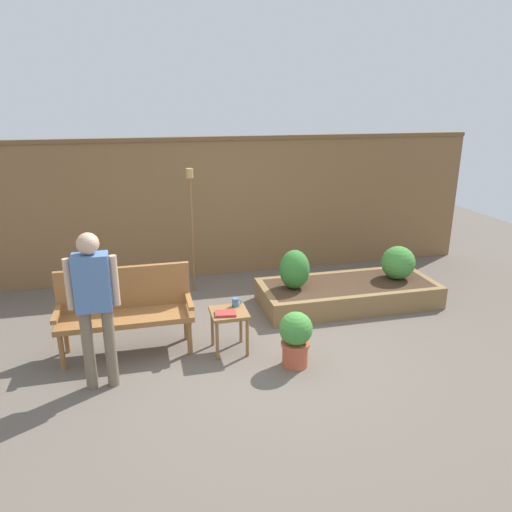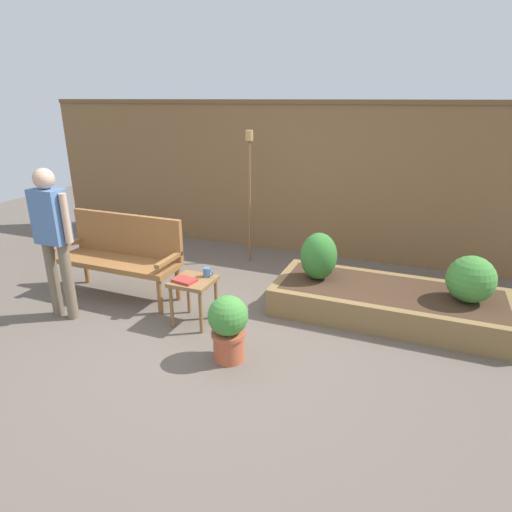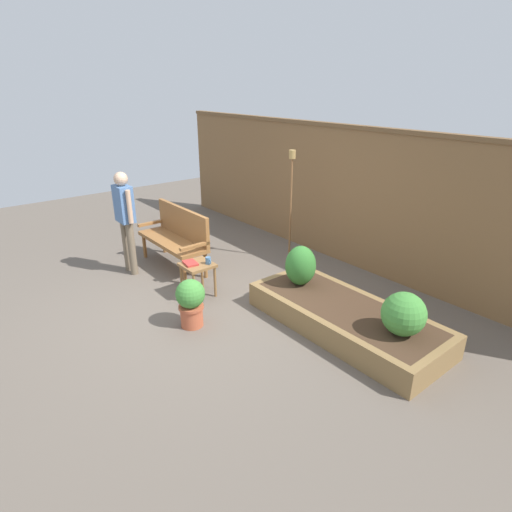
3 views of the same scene
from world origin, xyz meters
name	(u,v)px [view 1 (image 1 of 3)]	position (x,y,z in m)	size (l,w,h in m)	color
ground_plane	(258,350)	(0.00, 0.00, 0.00)	(14.00, 14.00, 0.00)	#60564C
fence_back	(217,207)	(0.00, 2.60, 1.09)	(8.40, 0.14, 2.16)	brown
garden_bench	(125,304)	(-1.41, 0.38, 0.54)	(1.44, 0.48, 0.94)	#936033
side_table	(229,318)	(-0.31, 0.07, 0.40)	(0.40, 0.40, 0.48)	olive
cup_on_table	(236,302)	(-0.22, 0.18, 0.53)	(0.11, 0.07, 0.10)	teal
book_on_table	(226,313)	(-0.36, -0.01, 0.49)	(0.22, 0.16, 0.03)	#B2332D
potted_boxwood	(296,337)	(0.30, -0.41, 0.34)	(0.35, 0.35, 0.60)	#B75638
raised_planter_bed	(348,293)	(1.51, 0.96, 0.15)	(2.40, 1.00, 0.30)	olive
shrub_near_bench	(294,269)	(0.73, 0.97, 0.56)	(0.40, 0.40, 0.52)	brown
shrub_far_corner	(398,263)	(2.24, 0.97, 0.53)	(0.46, 0.46, 0.46)	brown
tiki_torch	(191,210)	(-0.48, 1.93, 1.22)	(0.10, 0.10, 1.79)	brown
person_by_bench	(94,298)	(-1.65, -0.33, 0.93)	(0.47, 0.20, 1.56)	#70604C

